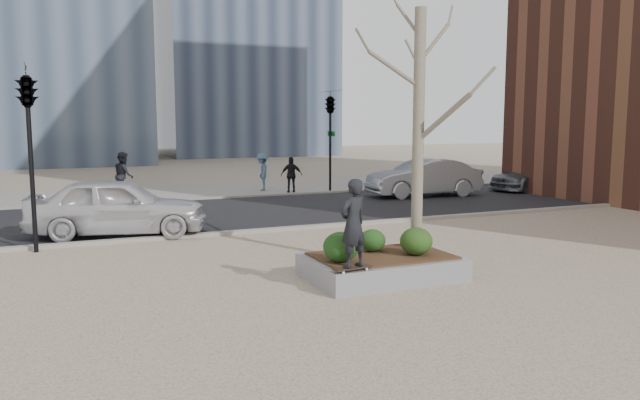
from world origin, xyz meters
name	(u,v)px	position (x,y,z in m)	size (l,w,h in m)	color
ground	(337,283)	(0.00, 0.00, 0.00)	(120.00, 120.00, 0.00)	tan
street	(214,214)	(0.00, 10.00, 0.01)	(60.00, 8.00, 0.02)	black
far_sidewalk	(175,192)	(0.00, 17.00, 0.01)	(60.00, 6.00, 0.02)	gray
planter	(382,267)	(1.00, 0.00, 0.23)	(3.00, 2.00, 0.45)	gray
planter_mulch	(382,256)	(1.00, 0.00, 0.47)	(2.70, 1.70, 0.04)	#382314
sycamore_tree	(419,92)	(2.00, 0.30, 3.79)	(2.80, 2.80, 6.60)	gray
shrub_left	(341,247)	(-0.05, -0.26, 0.78)	(0.69, 0.69, 0.59)	black
shrub_middle	(372,240)	(0.97, 0.35, 0.72)	(0.55, 0.55, 0.47)	#1A3912
shrub_right	(416,241)	(1.62, -0.30, 0.77)	(0.66, 0.66, 0.56)	#1E4014
skateboard	(353,269)	(-0.10, -0.88, 0.49)	(0.78, 0.20, 0.07)	black
skateboarder	(353,223)	(-0.10, -0.88, 1.34)	(0.59, 0.39, 1.63)	black
police_car	(118,206)	(-3.42, 7.01, 0.84)	(1.93, 4.78, 1.63)	silver
car_silver	(424,178)	(9.31, 11.29, 0.81)	(1.67, 4.79, 1.58)	#979B9F
car_third	(533,175)	(15.27, 11.37, 0.68)	(1.84, 4.54, 1.32)	slate
pedestrian_a	(124,175)	(-2.31, 15.66, 0.97)	(0.92, 0.72, 1.89)	black
pedestrian_b	(262,172)	(3.74, 15.99, 0.87)	(1.10, 0.63, 1.70)	#415D75
pedestrian_c	(292,175)	(4.65, 14.63, 0.81)	(0.93, 0.39, 1.58)	black
traffic_light_near	(31,160)	(-5.50, 5.60, 2.25)	(0.60, 2.48, 4.50)	black
traffic_light_far	(330,142)	(6.50, 14.60, 2.25)	(0.60, 2.48, 4.50)	black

